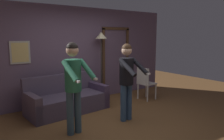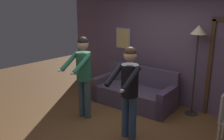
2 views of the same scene
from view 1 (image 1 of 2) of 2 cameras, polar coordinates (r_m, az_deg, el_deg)
name	(u,v)px [view 1 (image 1 of 2)]	position (r m, az deg, el deg)	size (l,w,h in m)	color
ground_plane	(115,124)	(4.67, 0.90, -13.96)	(12.00, 12.00, 0.00)	brown
back_wall_assembly	(73,55)	(6.06, -10.15, 3.87)	(6.40, 0.10, 2.60)	#644F66
couch	(67,100)	(5.44, -11.65, -7.70)	(1.97, 1.01, 0.87)	#504357
torchiere_lamp	(101,44)	(6.17, -2.83, 6.84)	(0.33, 0.33, 1.92)	#332D28
person_standing_left	(74,80)	(4.00, -10.01, -2.50)	(0.46, 0.67, 1.71)	#385160
person_standing_right	(127,75)	(4.61, 3.95, -1.35)	(0.46, 0.64, 1.66)	#345175
dining_chair_distant	(145,82)	(6.29, 8.63, -3.04)	(0.46, 0.46, 0.93)	silver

